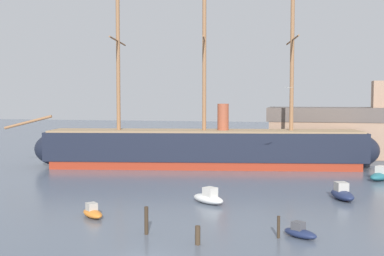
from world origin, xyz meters
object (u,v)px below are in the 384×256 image
at_px(tall_ship, 204,148).
at_px(dinghy_distant_centre, 247,153).
at_px(motorboat_mid_right, 342,194).
at_px(mooring_piling_left_pair, 146,221).
at_px(motorboat_alongside_stern, 381,175).
at_px(motorboat_far_left, 104,155).
at_px(motorboat_near_centre, 209,198).
at_px(mooring_piling_right_pair, 198,235).
at_px(seagull_in_flight, 288,88).
at_px(motorboat_foreground_left, 92,212).
at_px(motorboat_foreground_right, 300,232).
at_px(mooring_piling_nearest, 279,227).

relative_size(tall_ship, dinghy_distant_centre, 25.06).
distance_m(motorboat_mid_right, mooring_piling_left_pair, 24.98).
distance_m(dinghy_distant_centre, mooring_piling_left_pair, 59.22).
distance_m(motorboat_alongside_stern, motorboat_far_left, 49.17).
height_order(tall_ship, dinghy_distant_centre, tall_ship).
xyz_separation_m(motorboat_near_centre, mooring_piling_right_pair, (1.95, -14.63, 0.12)).
xyz_separation_m(motorboat_near_centre, motorboat_mid_right, (14.29, 5.38, 0.05)).
relative_size(tall_ship, motorboat_far_left, 13.45).
relative_size(tall_ship, seagull_in_flight, 53.08).
xyz_separation_m(motorboat_foreground_left, dinghy_distant_centre, (8.75, 54.85, -0.21)).
bearing_deg(motorboat_near_centre, mooring_piling_right_pair, -82.40).
bearing_deg(motorboat_far_left, motorboat_mid_right, -34.71).
bearing_deg(mooring_piling_left_pair, motorboat_near_centre, 77.43).
distance_m(tall_ship, motorboat_mid_right, 29.47).
bearing_deg(mooring_piling_right_pair, dinghy_distant_centre, 92.72).
height_order(tall_ship, mooring_piling_left_pair, tall_ship).
relative_size(mooring_piling_right_pair, seagull_in_flight, 1.29).
xyz_separation_m(tall_ship, mooring_piling_right_pair, (7.83, -41.34, -2.50)).
distance_m(motorboat_foreground_left, motorboat_far_left, 45.46).
relative_size(motorboat_foreground_right, mooring_piling_nearest, 1.77).
height_order(motorboat_near_centre, mooring_piling_right_pair, motorboat_near_centre).
xyz_separation_m(motorboat_mid_right, motorboat_far_left, (-40.94, 28.36, -0.05)).
relative_size(motorboat_foreground_right, dinghy_distant_centre, 1.32).
height_order(motorboat_far_left, mooring_piling_left_pair, mooring_piling_left_pair).
relative_size(motorboat_mid_right, motorboat_far_left, 1.08).
relative_size(mooring_piling_nearest, seagull_in_flight, 1.57).
distance_m(motorboat_near_centre, mooring_piling_nearest, 13.92).
relative_size(motorboat_near_centre, mooring_piling_left_pair, 1.91).
relative_size(motorboat_alongside_stern, mooring_piling_left_pair, 2.11).
height_order(dinghy_distant_centre, mooring_piling_nearest, mooring_piling_nearest).
bearing_deg(motorboat_foreground_right, mooring_piling_nearest, -163.32).
bearing_deg(dinghy_distant_centre, motorboat_far_left, -153.76).
bearing_deg(tall_ship, mooring_piling_left_pair, -85.61).
relative_size(motorboat_near_centre, mooring_piling_right_pair, 3.01).
relative_size(motorboat_mid_right, motorboat_alongside_stern, 1.00).
bearing_deg(motorboat_foreground_right, seagull_in_flight, 94.51).
bearing_deg(motorboat_foreground_left, motorboat_foreground_right, -7.13).
distance_m(motorboat_near_centre, motorboat_mid_right, 15.27).
bearing_deg(motorboat_near_centre, motorboat_foreground_left, -138.94).
xyz_separation_m(motorboat_mid_right, mooring_piling_left_pair, (-17.14, -18.16, 0.50)).
relative_size(motorboat_foreground_left, motorboat_far_left, 0.73).
relative_size(motorboat_mid_right, seagull_in_flight, 4.27).
bearing_deg(motorboat_mid_right, seagull_in_flight, 142.02).
bearing_deg(motorboat_alongside_stern, motorboat_mid_right, -113.31).
distance_m(tall_ship, mooring_piling_left_pair, 39.65).
relative_size(motorboat_far_left, mooring_piling_right_pair, 3.07).
bearing_deg(motorboat_near_centre, motorboat_mid_right, 20.64).
xyz_separation_m(motorboat_alongside_stern, mooring_piling_right_pair, (-18.57, -34.48, 0.05)).
bearing_deg(motorboat_foreground_left, tall_ship, 83.81).
relative_size(dinghy_distant_centre, mooring_piling_left_pair, 1.04).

